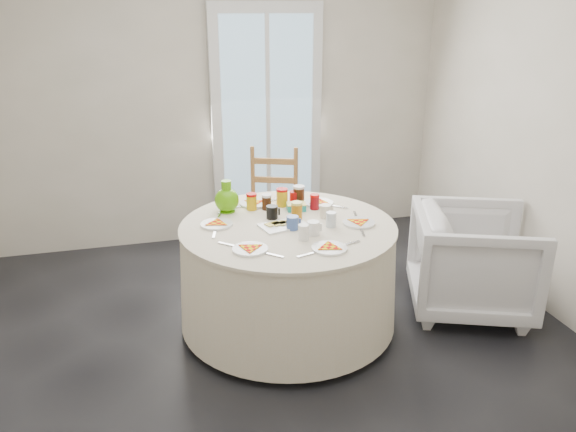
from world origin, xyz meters
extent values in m
plane|color=black|center=(0.00, 0.00, 0.00)|extent=(4.00, 4.00, 0.00)
cube|color=#BCB5A3|center=(0.00, 2.00, 1.30)|extent=(4.00, 0.02, 2.60)
cube|color=silver|center=(0.40, 1.95, 1.05)|extent=(1.00, 0.08, 2.10)
cylinder|color=beige|center=(0.15, 0.29, 0.38)|extent=(1.44, 1.44, 0.73)
imported|color=silver|center=(1.47, 0.16, 0.39)|extent=(0.99, 1.02, 0.82)
cube|color=#148884|center=(0.28, 0.54, 0.79)|extent=(0.14, 0.11, 0.05)
camera|label=1|loc=(-0.72, -2.96, 2.07)|focal=35.00mm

